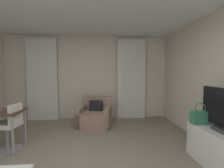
# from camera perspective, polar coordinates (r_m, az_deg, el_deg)

# --- Properties ---
(wall_window) EXTENTS (5.12, 0.06, 2.60)m
(wall_window) POSITION_cam_1_polar(r_m,az_deg,el_deg) (5.50, -8.02, 2.16)
(wall_window) COLOR beige
(wall_window) RESTS_ON ground
(curtain_left_panel) EXTENTS (0.90, 0.06, 2.50)m
(curtain_left_panel) POSITION_cam_1_polar(r_m,az_deg,el_deg) (5.63, -22.22, 1.43)
(curtain_left_panel) COLOR silver
(curtain_left_panel) RESTS_ON ground
(curtain_right_panel) EXTENTS (0.90, 0.06, 2.50)m
(curtain_right_panel) POSITION_cam_1_polar(r_m,az_deg,el_deg) (5.47, 6.44, 1.64)
(curtain_right_panel) COLOR silver
(curtain_right_panel) RESTS_ON ground
(armchair) EXTENTS (1.00, 0.98, 0.77)m
(armchair) POSITION_cam_1_polar(r_m,az_deg,el_deg) (4.82, -5.62, -10.55)
(armchair) COLOR #997A66
(armchair) RESTS_ON ground
(desk_chair) EXTENTS (0.48, 0.48, 0.88)m
(desk_chair) POSITION_cam_1_polar(r_m,az_deg,el_deg) (3.80, -30.98, -13.07)
(desk_chair) COLOR gray
(desk_chair) RESTS_ON ground
(handbag_primary) EXTENTS (0.30, 0.14, 0.37)m
(handbag_primary) POSITION_cam_1_polar(r_m,az_deg,el_deg) (3.36, 27.26, -9.72)
(handbag_primary) COLOR #387F5B
(handbag_primary) RESTS_ON tv_console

